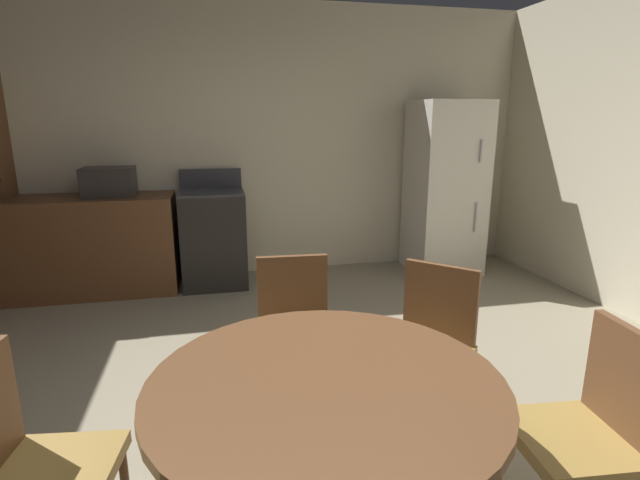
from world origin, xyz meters
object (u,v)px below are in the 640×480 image
at_px(refrigerator, 445,188).
at_px(microwave, 109,182).
at_px(chair_west, 25,465).
at_px(chair_northeast, 430,341).
at_px(dining_table, 326,423).
at_px(chair_north, 295,329).
at_px(oven_range, 214,237).
at_px(chair_east, 591,427).

xyz_separation_m(refrigerator, microwave, (-3.27, 0.05, 0.15)).
bearing_deg(chair_west, microwave, 102.94).
distance_m(chair_west, chair_northeast, 1.74).
bearing_deg(dining_table, chair_north, 86.54).
height_order(oven_range, chair_north, oven_range).
relative_size(refrigerator, dining_table, 1.51).
height_order(dining_table, chair_west, chair_west).
bearing_deg(oven_range, chair_east, -68.69).
relative_size(microwave, chair_north, 0.51).
distance_m(refrigerator, chair_north, 3.01).
relative_size(chair_north, chair_northeast, 1.00).
distance_m(dining_table, chair_east, 0.97).
bearing_deg(refrigerator, oven_range, 178.70).
bearing_deg(microwave, chair_northeast, -53.27).
height_order(chair_east, chair_northeast, same).
xyz_separation_m(dining_table, chair_west, (-0.96, 0.13, -0.10)).
distance_m(chair_east, chair_west, 1.93).
bearing_deg(chair_east, oven_range, -63.29).
height_order(oven_range, refrigerator, refrigerator).
distance_m(microwave, chair_north, 2.70).
bearing_deg(dining_table, chair_east, -5.40).
relative_size(dining_table, chair_northeast, 1.34).
xyz_separation_m(chair_north, chair_northeast, (0.63, -0.29, 0.00)).
xyz_separation_m(oven_range, chair_east, (1.31, -3.36, 0.03)).
bearing_deg(chair_north, dining_table, 0.00).
height_order(dining_table, chair_east, chair_east).
bearing_deg(chair_northeast, chair_north, -68.82).
bearing_deg(oven_range, refrigerator, -1.30).
xyz_separation_m(oven_range, chair_west, (-0.61, -3.14, 0.03)).
bearing_deg(chair_west, chair_north, 47.12).
relative_size(refrigerator, microwave, 4.00).
height_order(chair_north, chair_northeast, same).
xyz_separation_m(microwave, chair_north, (1.30, -2.31, -0.53)).
height_order(dining_table, chair_north, chair_north).
height_order(microwave, chair_northeast, microwave).
xyz_separation_m(microwave, chair_west, (0.29, -3.14, -0.53)).
bearing_deg(chair_west, chair_northeast, 25.94).
bearing_deg(chair_north, refrigerator, 142.41).
height_order(oven_range, chair_west, oven_range).
bearing_deg(oven_range, chair_northeast, -68.13).
bearing_deg(chair_east, refrigerator, -102.37).
xyz_separation_m(chair_west, chair_northeast, (1.65, 0.54, 0.00)).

